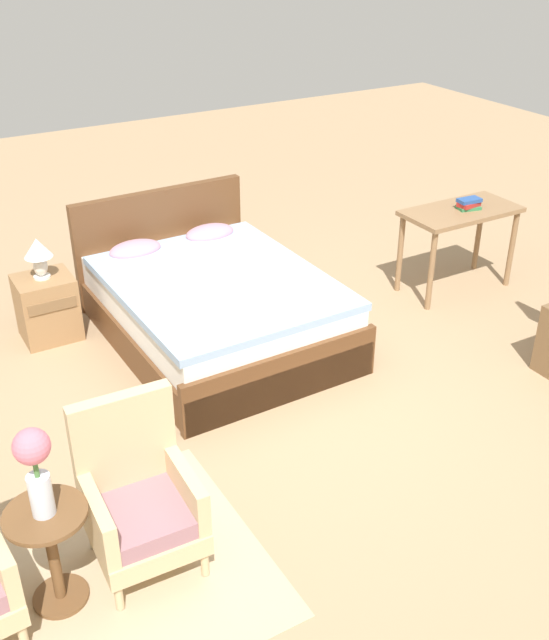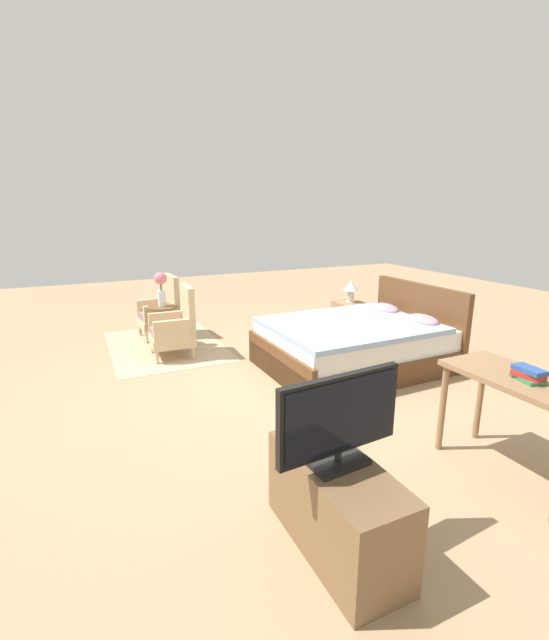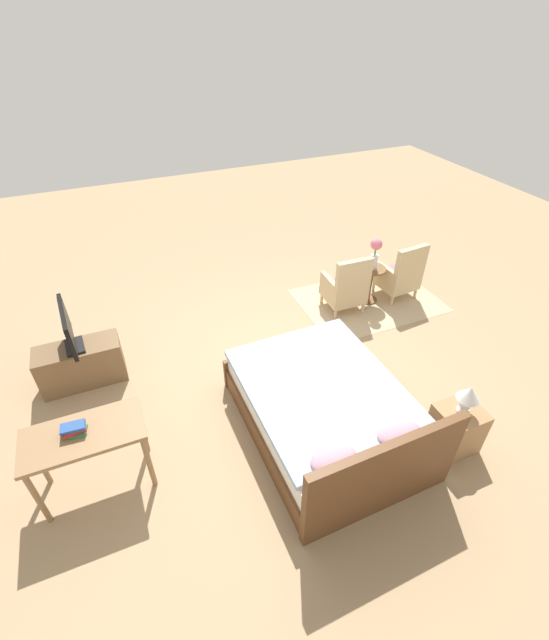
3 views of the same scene
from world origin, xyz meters
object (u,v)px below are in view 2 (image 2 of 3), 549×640
at_px(flower_vase, 161,286).
at_px(table_lamp, 351,288).
at_px(vanity_desk, 520,393).
at_px(armchair_by_window_right, 176,328).
at_px(tv_stand, 336,506).
at_px(book_stack, 529,374).
at_px(nightstand, 349,319).
at_px(armchair_by_window_left, 162,312).
at_px(side_table, 163,321).
at_px(tv_flatscreen, 340,419).
at_px(bed, 357,343).

distance_m(flower_vase, table_lamp, 2.75).
bearing_deg(vanity_desk, armchair_by_window_right, -155.93).
xyz_separation_m(armchair_by_window_right, table_lamp, (0.21, 2.59, 0.36)).
distance_m(tv_stand, book_stack, 1.61).
bearing_deg(nightstand, armchair_by_window_right, -94.69).
relative_size(armchair_by_window_left, side_table, 1.59).
distance_m(armchair_by_window_left, tv_flatscreen, 4.67).
height_order(bed, side_table, bed).
relative_size(tv_stand, vanity_desk, 0.92).
height_order(armchair_by_window_left, table_lamp, armchair_by_window_left).
distance_m(armchair_by_window_right, tv_flatscreen, 3.72).
bearing_deg(nightstand, side_table, -104.57).
distance_m(tv_stand, tv_flatscreen, 0.54).
distance_m(nightstand, book_stack, 3.66).
relative_size(bed, side_table, 3.71).
bearing_deg(tv_stand, side_table, -177.93).
bearing_deg(table_lamp, tv_flatscreen, -35.73).
bearing_deg(tv_stand, nightstand, 144.26).
distance_m(bed, armchair_by_window_right, 2.34).
distance_m(flower_vase, vanity_desk, 4.46).
height_order(side_table, tv_flatscreen, tv_flatscreen).
bearing_deg(bed, side_table, -132.62).
bearing_deg(tv_stand, book_stack, 89.85).
height_order(armchair_by_window_left, armchair_by_window_right, same).
distance_m(bed, vanity_desk, 2.34).
relative_size(armchair_by_window_left, nightstand, 1.75).
distance_m(flower_vase, book_stack, 4.50).
xyz_separation_m(bed, book_stack, (2.35, -0.31, 0.51)).
relative_size(table_lamp, tv_stand, 0.34).
bearing_deg(vanity_desk, nightstand, 164.38).
height_order(table_lamp, tv_flatscreen, tv_flatscreen).
height_order(side_table, table_lamp, table_lamp).
bearing_deg(tv_flatscreen, nightstand, 144.27).
relative_size(tv_stand, tv_flatscreen, 1.25).
bearing_deg(tv_flatscreen, flower_vase, -177.93).
distance_m(armchair_by_window_left, table_lamp, 2.86).
bearing_deg(bed, vanity_desk, -7.11).
height_order(armchair_by_window_left, book_stack, armchair_by_window_left).
relative_size(armchair_by_window_left, armchair_by_window_right, 1.00).
bearing_deg(book_stack, vanity_desk, 155.47).
bearing_deg(table_lamp, side_table, -104.56).
height_order(nightstand, tv_stand, tv_stand).
bearing_deg(vanity_desk, tv_flatscreen, -88.08).
bearing_deg(vanity_desk, side_table, -157.62).
xyz_separation_m(armchair_by_window_right, nightstand, (0.21, 2.59, -0.12)).
bearing_deg(side_table, tv_flatscreen, 2.07).
relative_size(table_lamp, tv_flatscreen, 0.43).
height_order(table_lamp, vanity_desk, table_lamp).
bearing_deg(tv_stand, tv_flatscreen, 4.49).
height_order(side_table, nightstand, side_table).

